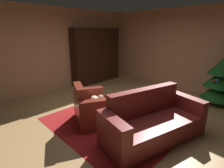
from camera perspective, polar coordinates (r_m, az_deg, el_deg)
ground_plane at (r=4.32m, az=3.78°, el=-10.49°), size 7.24×7.24×0.00m
wall_back at (r=6.46m, az=22.74°, el=10.23°), size 6.14×0.06×2.73m
wall_left at (r=6.30m, az=-17.32°, el=10.62°), size 0.06×6.15×2.73m
area_rug at (r=4.02m, az=-0.07°, el=-12.62°), size 2.78×2.23×0.01m
bookshelf_unit at (r=7.02m, az=-4.12°, el=9.13°), size 0.38×2.11×2.08m
armchair_red at (r=3.97m, az=-6.86°, el=-8.01°), size 1.17×1.05×0.89m
couch_red at (r=3.50m, az=13.02°, el=-12.19°), size 1.26×2.15×0.92m
coffee_table at (r=3.74m, az=1.67°, el=-8.89°), size 0.63×0.63×0.40m
book_stack_on_table at (r=3.71m, az=2.35°, el=-7.73°), size 0.20×0.17×0.08m
bottle_on_table at (r=3.51m, az=1.57°, el=-7.66°), size 0.07×0.07×0.32m
decorated_tree at (r=5.63m, az=31.89°, el=1.02°), size 0.92×0.92×1.33m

